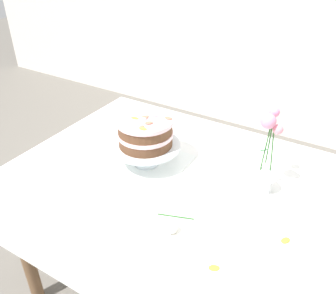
% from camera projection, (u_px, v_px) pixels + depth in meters
% --- Properties ---
extents(ground_plane, '(12.00, 12.00, 0.00)m').
position_uv_depth(ground_plane, '(180.00, 291.00, 1.88)').
color(ground_plane, '#666059').
extents(dining_table, '(1.40, 1.00, 0.74)m').
position_uv_depth(dining_table, '(180.00, 197.00, 1.51)').
color(dining_table, white).
rests_on(dining_table, ground).
extents(linen_napkin, '(0.32, 0.32, 0.00)m').
position_uv_depth(linen_napkin, '(147.00, 163.00, 1.56)').
color(linen_napkin, white).
rests_on(linen_napkin, dining_table).
extents(cake_stand, '(0.29, 0.29, 0.10)m').
position_uv_depth(cake_stand, '(146.00, 147.00, 1.52)').
color(cake_stand, silver).
rests_on(cake_stand, linen_napkin).
extents(layer_cake, '(0.23, 0.23, 0.13)m').
position_uv_depth(layer_cake, '(145.00, 131.00, 1.48)').
color(layer_cake, brown).
rests_on(layer_cake, cake_stand).
extents(flower_vase, '(0.10, 0.11, 0.34)m').
position_uv_depth(flower_vase, '(266.00, 162.00, 1.34)').
color(flower_vase, silver).
rests_on(flower_vase, dining_table).
extents(fallen_rose, '(0.13, 0.12, 0.04)m').
position_uv_depth(fallen_rose, '(172.00, 227.00, 1.21)').
color(fallen_rose, '#2D6028').
rests_on(fallen_rose, dining_table).
extents(loose_petal_0, '(0.04, 0.04, 0.00)m').
position_uv_depth(loose_petal_0, '(214.00, 268.00, 1.09)').
color(loose_petal_0, orange).
rests_on(loose_petal_0, dining_table).
extents(loose_petal_1, '(0.04, 0.04, 0.01)m').
position_uv_depth(loose_petal_1, '(285.00, 240.00, 1.19)').
color(loose_petal_1, orange).
rests_on(loose_petal_1, dining_table).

